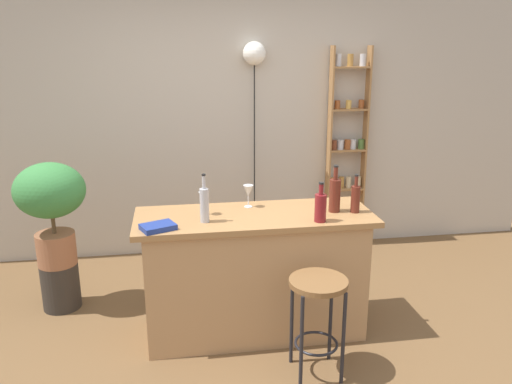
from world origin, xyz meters
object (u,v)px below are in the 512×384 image
at_px(bottle_vinegar, 355,198).
at_px(pendant_globe_light, 254,56).
at_px(potted_plant, 51,201).
at_px(bottle_sauce_amber, 335,194).
at_px(bar_stool, 318,303).
at_px(wine_glass_left, 248,191).
at_px(plant_stool, 61,285).
at_px(cookbook, 158,227).
at_px(bottle_wine_red, 204,204).
at_px(bottle_soda_blue, 320,207).
at_px(spice_shelf, 347,151).
at_px(wine_glass_center, 204,198).

relative_size(bottle_vinegar, pendant_globe_light, 0.13).
bearing_deg(potted_plant, bottle_sauce_amber, -16.45).
height_order(bar_stool, wine_glass_left, wine_glass_left).
height_order(plant_stool, wine_glass_left, wine_glass_left).
bearing_deg(bottle_vinegar, wine_glass_left, 161.77).
xyz_separation_m(wine_glass_left, cookbook, (-0.64, -0.37, -0.10)).
bearing_deg(bar_stool, bottle_sauce_amber, 64.66).
bearing_deg(bottle_wine_red, wine_glass_left, 39.39).
height_order(bottle_soda_blue, pendant_globe_light, pendant_globe_light).
distance_m(potted_plant, bottle_wine_red, 1.33).
relative_size(spice_shelf, bottle_wine_red, 6.14).
height_order(plant_stool, bottle_vinegar, bottle_vinegar).
bearing_deg(wine_glass_center, pendant_globe_light, 68.36).
bearing_deg(bottle_vinegar, cookbook, -174.41).
bearing_deg(bottle_vinegar, pendant_globe_light, 106.19).
distance_m(bottle_vinegar, pendant_globe_light, 1.91).
bearing_deg(bar_stool, potted_plant, 147.14).
bearing_deg(bar_stool, bottle_vinegar, 51.97).
bearing_deg(bottle_sauce_amber, bottle_wine_red, -175.36).
relative_size(bar_stool, plant_stool, 1.74).
bearing_deg(potted_plant, bottle_soda_blue, -22.76).
xyz_separation_m(potted_plant, pendant_globe_light, (1.73, 0.96, 1.04)).
distance_m(spice_shelf, potted_plant, 2.83).
relative_size(bottle_vinegar, bottle_wine_red, 0.83).
height_order(bar_stool, bottle_sauce_amber, bottle_sauce_amber).
relative_size(potted_plant, bottle_soda_blue, 3.01).
distance_m(plant_stool, potted_plant, 0.71).
relative_size(bar_stool, bottle_vinegar, 2.40).
height_order(potted_plant, wine_glass_center, potted_plant).
bearing_deg(wine_glass_center, bottle_wine_red, -92.09).
distance_m(bottle_soda_blue, cookbook, 1.07).
xyz_separation_m(bottle_vinegar, bottle_sauce_amber, (-0.14, 0.04, 0.02)).
bearing_deg(bottle_soda_blue, wine_glass_center, 160.51).
distance_m(spice_shelf, pendant_globe_light, 1.32).
relative_size(plant_stool, pendant_globe_light, 0.18).
height_order(bottle_vinegar, bottle_wine_red, bottle_wine_red).
bearing_deg(bottle_sauce_amber, bottle_vinegar, -15.97).
bearing_deg(pendant_globe_light, bottle_wine_red, -109.94).
relative_size(bar_stool, potted_plant, 0.81).
xyz_separation_m(spice_shelf, bottle_sauce_amber, (-0.61, -1.54, 0.02)).
xyz_separation_m(potted_plant, cookbook, (0.82, -0.78, 0.02)).
bearing_deg(bottle_wine_red, bottle_sauce_amber, 4.64).
height_order(bottle_sauce_amber, pendant_globe_light, pendant_globe_light).
relative_size(bar_stool, bottle_soda_blue, 2.42).
relative_size(spice_shelf, wine_glass_left, 12.39).
height_order(wine_glass_left, cookbook, wine_glass_left).
bearing_deg(wine_glass_left, bar_stool, -66.48).
height_order(plant_stool, potted_plant, potted_plant).
xyz_separation_m(spice_shelf, pendant_globe_light, (-0.94, 0.02, 0.92)).
relative_size(bottle_soda_blue, wine_glass_center, 1.66).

